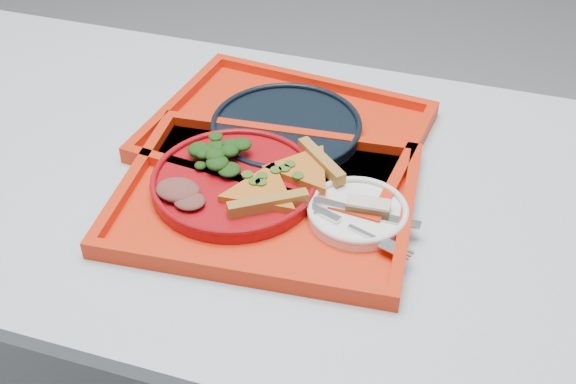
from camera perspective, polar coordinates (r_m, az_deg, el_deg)
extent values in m
cube|color=#A2ADB5|center=(1.21, -5.00, 1.20)|extent=(1.60, 0.80, 0.03)
cylinder|color=gray|center=(1.97, -20.66, 2.04)|extent=(0.05, 0.05, 0.72)
cube|color=red|center=(1.12, -1.75, -0.76)|extent=(0.48, 0.39, 0.01)
cube|color=red|center=(1.26, -0.14, 4.49)|extent=(0.48, 0.39, 0.01)
cylinder|color=maroon|center=(1.13, -4.24, 0.67)|extent=(0.26, 0.26, 0.02)
cylinder|color=white|center=(1.08, 5.51, -1.74)|extent=(0.15, 0.15, 0.01)
cylinder|color=black|center=(1.25, -0.14, 5.01)|extent=(0.26, 0.26, 0.02)
ellipsoid|color=black|center=(1.16, -5.66, 3.37)|extent=(0.08, 0.07, 0.04)
ellipsoid|color=brown|center=(1.10, -8.69, 0.16)|extent=(0.07, 0.06, 0.02)
cube|color=#4A3118|center=(1.07, 6.35, -1.21)|extent=(0.07, 0.03, 0.01)
cube|color=beige|center=(1.07, 6.38, -0.84)|extent=(0.07, 0.03, 0.00)
cube|color=silver|center=(1.07, 5.63, -1.50)|extent=(0.19, 0.02, 0.01)
cube|color=silver|center=(1.05, 4.74, -2.60)|extent=(0.18, 0.08, 0.01)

